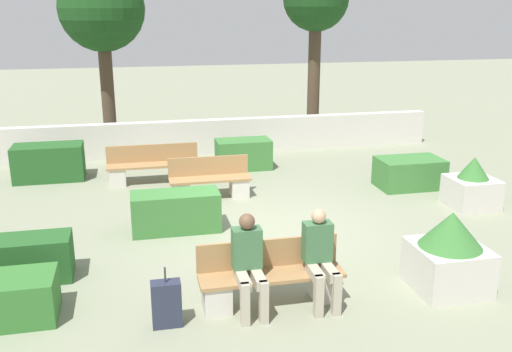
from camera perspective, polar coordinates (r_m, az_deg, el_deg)
The scene contains 17 objects.
ground_plane at distance 10.21m, azimuth 1.66°, elevation -5.57°, with size 60.00×60.00×0.00m, color gray.
perimeter_wall at distance 15.59m, azimuth -3.59°, elevation 4.01°, with size 11.93×0.30×0.93m.
bench_front at distance 7.76m, azimuth 1.52°, elevation -10.40°, with size 1.95×0.49×0.84m.
bench_left_side at distance 11.90m, azimuth -4.63°, elevation -0.73°, with size 1.69×0.49×0.84m.
bench_right_side at distance 13.12m, azimuth -10.23°, elevation 0.77°, with size 2.06×0.49×0.84m.
person_seated_man at distance 7.64m, azimuth 6.43°, elevation -7.78°, with size 0.38×0.63×1.30m.
person_seated_woman at distance 7.40m, azimuth -0.73°, elevation -8.40°, with size 0.38×0.63×1.32m.
hedge_block_near_left at distance 9.02m, azimuth -22.11°, elevation -7.70°, with size 1.32×0.61×0.65m.
hedge_block_mid_left at distance 14.03m, azimuth -1.27°, elevation 2.20°, with size 1.32×0.74×0.72m.
hedge_block_mid_right at distance 10.24m, azimuth -8.03°, elevation -3.54°, with size 1.55×0.65×0.71m.
hedge_block_far_left at distance 13.94m, azimuth -20.01°, elevation 1.29°, with size 1.55×0.79×0.82m.
hedge_block_far_right at distance 13.02m, azimuth 15.09°, elevation 0.30°, with size 1.40×0.88×0.65m.
planter_corner_left at distance 8.47m, azimuth 18.75°, elevation -7.28°, with size 0.97×0.97×1.15m.
planter_corner_right at distance 12.10m, azimuth 20.78°, elevation -0.95°, with size 0.88×0.88×1.02m.
suitcase at distance 7.34m, azimuth -8.94°, elevation -12.51°, with size 0.37×0.20×0.80m.
tree_leftmost at distance 16.54m, azimuth -15.18°, elevation 15.65°, with size 2.33×2.33×4.97m.
tree_center_left at distance 17.29m, azimuth 6.02°, elevation 16.82°, with size 1.91×1.91×5.05m.
Camera 1 is at (-2.33, -9.16, 3.85)m, focal length 40.00 mm.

